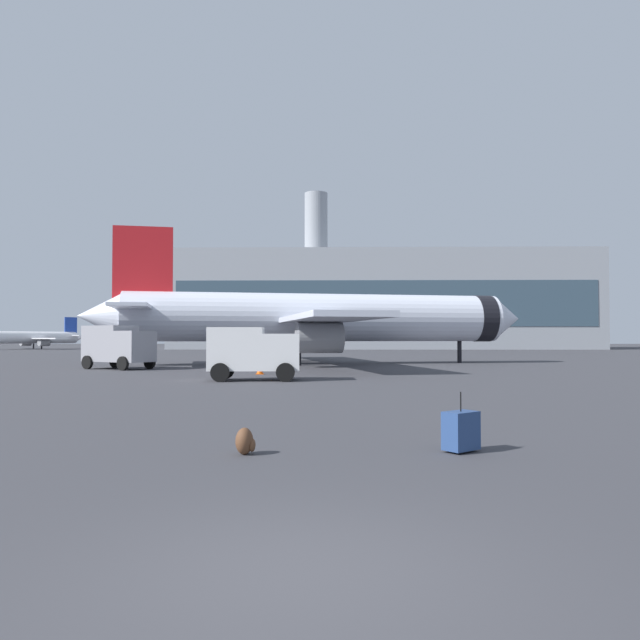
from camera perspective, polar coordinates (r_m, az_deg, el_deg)
ground_plane at (r=5.91m, az=-2.00°, el=-22.44°), size 400.00×400.00×0.00m
airplane_at_gate at (r=48.77m, az=-0.43°, el=0.19°), size 35.53×32.28×10.50m
airplane_taxiing at (r=122.37m, az=-25.16°, el=-1.49°), size 16.50×17.87×5.98m
service_truck at (r=43.09m, az=-18.25°, el=-2.21°), size 5.26×4.28×2.90m
cargo_van at (r=30.25m, az=-6.25°, el=-2.86°), size 4.50×2.54×2.60m
safety_cone_near at (r=35.33m, az=-5.60°, el=-4.48°), size 0.44×0.44×0.69m
safety_cone_mid at (r=52.15m, az=-10.22°, el=-3.50°), size 0.44×0.44×0.77m
safety_cone_far at (r=50.48m, az=-3.86°, el=-3.66°), size 0.44×0.44×0.65m
safety_cone_outer at (r=54.83m, az=-2.90°, el=-3.46°), size 0.44×0.44×0.71m
rolling_suitcase at (r=11.73m, az=12.96°, el=-9.98°), size 0.75×0.71×1.10m
traveller_backpack at (r=11.29m, az=-6.96°, el=-11.15°), size 0.36×0.40×0.48m
terminal_building at (r=117.78m, az=5.61°, el=1.75°), size 77.14×21.51×29.88m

